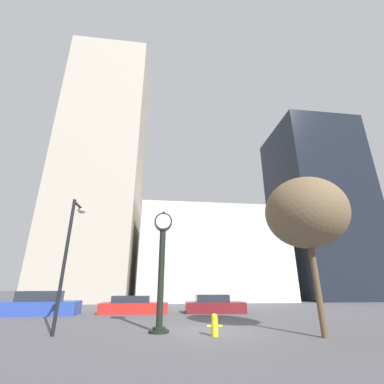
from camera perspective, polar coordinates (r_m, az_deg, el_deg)
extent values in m
plane|color=#515156|center=(12.35, 4.42, -28.55)|extent=(200.00, 200.00, 0.00)
cube|color=#ADA393|center=(40.66, -19.03, 5.41)|extent=(10.91, 12.00, 37.17)
cube|color=beige|center=(36.88, 3.99, -13.87)|extent=(18.65, 12.00, 11.61)
cube|color=black|center=(45.07, 26.18, -3.03)|extent=(11.83, 12.00, 26.96)
cylinder|color=black|center=(12.10, -7.36, -28.35)|extent=(0.83, 0.83, 0.12)
cylinder|color=black|center=(12.08, -7.33, -27.83)|extent=(0.55, 0.55, 0.10)
cylinder|color=black|center=(11.98, -6.88, -18.04)|extent=(0.28, 0.28, 4.02)
cylinder|color=black|center=(12.30, -6.41, -6.69)|extent=(0.83, 0.37, 0.83)
cylinder|color=white|center=(12.11, -6.39, -6.48)|extent=(0.68, 0.02, 0.68)
cylinder|color=white|center=(12.49, -6.43, -6.90)|extent=(0.68, 0.02, 0.68)
sphere|color=black|center=(12.42, -6.33, -4.56)|extent=(0.12, 0.12, 0.12)
cube|color=#28429E|center=(21.22, -30.39, -21.36)|extent=(4.65, 2.00, 0.86)
cube|color=#232833|center=(21.26, -30.63, -19.26)|extent=(2.57, 1.73, 0.64)
cube|color=red|center=(20.26, -12.69, -23.83)|extent=(4.75, 1.95, 0.71)
cube|color=#232833|center=(20.26, -13.26, -22.14)|extent=(2.64, 1.65, 0.46)
cube|color=maroon|center=(20.38, 5.13, -24.15)|extent=(4.29, 2.09, 0.73)
cube|color=#232833|center=(20.31, 4.44, -22.45)|extent=(2.39, 1.77, 0.50)
cylinder|color=yellow|center=(11.23, 5.06, -27.75)|extent=(0.26, 0.26, 0.63)
sphere|color=yellow|center=(11.19, 4.99, -25.91)|extent=(0.25, 0.25, 0.25)
cylinder|color=yellow|center=(11.19, 3.83, -27.65)|extent=(0.17, 0.09, 0.09)
cylinder|color=yellow|center=(11.28, 6.25, -27.52)|extent=(0.17, 0.09, 0.09)
cylinder|color=black|center=(12.38, -26.49, -13.74)|extent=(0.14, 0.14, 5.52)
cylinder|color=black|center=(13.40, -23.96, -2.76)|extent=(0.11, 1.20, 0.11)
ellipsoid|color=silver|center=(13.93, -23.36, -3.89)|extent=(0.36, 0.60, 0.24)
cylinder|color=brown|center=(11.90, 25.98, -17.84)|extent=(0.24, 0.24, 3.80)
ellipsoid|color=brown|center=(12.27, 23.92, -4.19)|extent=(3.42, 3.42, 3.08)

